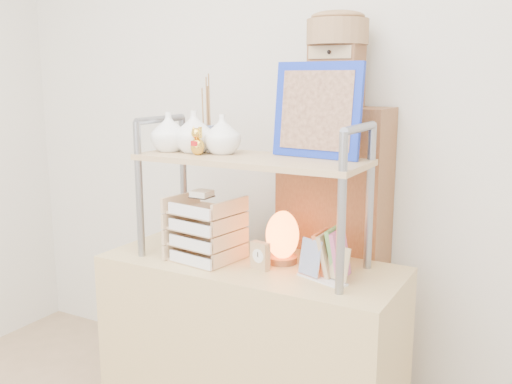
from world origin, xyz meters
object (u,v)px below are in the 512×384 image
Objects in this scene: letter_tray at (203,233)px; desk at (251,349)px; salt_lamp at (282,237)px; cabinet at (333,262)px.

desk is at bearing 22.71° from letter_tray.
salt_lamp is (0.29, 0.13, -0.01)m from letter_tray.
desk is 0.52m from cabinet.
cabinet reaches higher than desk.
desk is 5.72× the size of salt_lamp.
letter_tray is at bearing -156.44° from salt_lamp.
desk is 0.50m from salt_lamp.
desk is at bearing -118.78° from cabinet.
cabinet is 0.38m from salt_lamp.
salt_lamp is (-0.09, -0.32, 0.18)m from cabinet.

